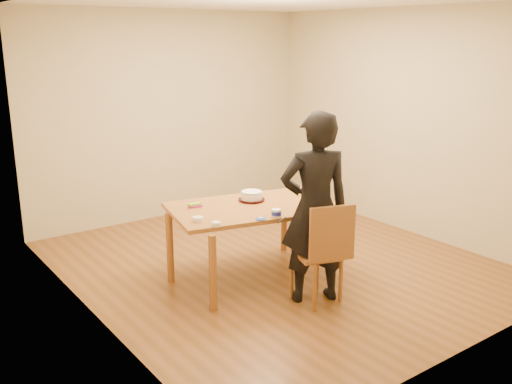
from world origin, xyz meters
TOP-DOWN VIEW (x-y plane):
  - room_shell at (0.00, 0.34)m, footprint 4.00×4.50m
  - dining_table at (-0.39, -0.13)m, footprint 1.78×1.29m
  - dining_chair at (-0.24, -0.91)m, footprint 0.47×0.47m
  - cake_plate at (-0.30, 0.02)m, footprint 0.27×0.27m
  - cake at (-0.30, 0.02)m, footprint 0.21×0.21m
  - frosting_dome at (-0.30, 0.02)m, footprint 0.21×0.21m
  - frosting_tub at (-0.43, -0.55)m, footprint 0.08×0.08m
  - frosting_lid at (-0.60, -0.53)m, footprint 0.09×0.09m
  - frosting_dollop at (-0.60, -0.53)m, footprint 0.04×0.04m
  - ramekin_green at (-1.02, -0.45)m, footprint 0.08×0.08m
  - ramekin_yellow at (-1.09, -0.22)m, footprint 0.08×0.08m
  - ramekin_multi at (-1.08, -0.24)m, footprint 0.09×0.09m
  - candy_box_pink at (-0.88, 0.16)m, footprint 0.14×0.09m
  - candy_box_green at (-0.88, 0.17)m, footprint 0.13×0.07m
  - spatula at (-0.46, -0.67)m, footprint 0.15×0.09m
  - person at (-0.24, -0.86)m, footprint 0.75×0.64m

SIDE VIEW (x-z plane):
  - dining_chair at x=-0.24m, z-range 0.43..0.47m
  - dining_table at x=-0.39m, z-range 0.71..0.75m
  - frosting_lid at x=-0.60m, z-range 0.75..0.76m
  - spatula at x=-0.46m, z-range 0.75..0.76m
  - candy_box_pink at x=-0.88m, z-range 0.75..0.77m
  - cake_plate at x=-0.30m, z-range 0.75..0.77m
  - frosting_dollop at x=-0.60m, z-range 0.76..0.78m
  - ramekin_yellow at x=-1.09m, z-range 0.75..0.79m
  - ramekin_green at x=-1.02m, z-range 0.75..0.79m
  - ramekin_multi at x=-1.08m, z-range 0.75..0.79m
  - candy_box_green at x=-0.88m, z-range 0.77..0.79m
  - frosting_tub at x=-0.43m, z-range 0.75..0.82m
  - cake at x=-0.30m, z-range 0.77..0.84m
  - frosting_dome at x=-0.30m, z-range 0.84..0.86m
  - person at x=-0.24m, z-range 0.00..1.75m
  - room_shell at x=0.00m, z-range 0.00..2.70m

